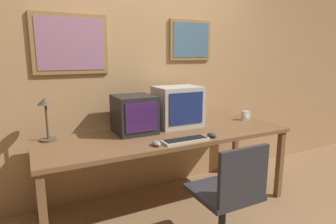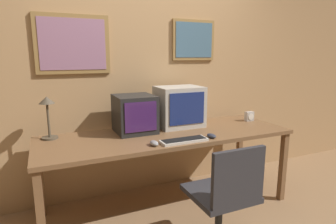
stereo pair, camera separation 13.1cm
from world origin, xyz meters
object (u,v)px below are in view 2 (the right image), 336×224
Objects in this scene: desk_lamp at (47,110)px; office_chair at (224,206)px; mouse_near_keyboard at (211,136)px; keyboard_main at (184,140)px; monitor_right at (179,107)px; desk_clock at (249,116)px; monitor_left at (135,114)px; mouse_far_corner at (154,143)px.

office_chair is (1.13, -1.04, -0.63)m from desk_lamp.
mouse_near_keyboard is 1.45m from desk_lamp.
keyboard_main is 1.21m from desk_lamp.
mouse_near_keyboard is 0.12× the size of office_chair.
monitor_right is 0.85m from desk_clock.
keyboard_main is 3.87× the size of mouse_near_keyboard.
monitor_right reaches higher than desk_lamp.
desk_clock is 1.35m from office_chair.
monitor_right is at bearing 68.13° from keyboard_main.
keyboard_main is 3.99× the size of desk_clock.
monitor_left is 0.76m from desk_lamp.
monitor_right is at bearing 46.51° from mouse_far_corner.
mouse_far_corner is (0.01, -0.47, -0.16)m from monitor_left.
desk_clock is at bearing 27.55° from mouse_near_keyboard.
mouse_far_corner is 0.72m from office_chair.
keyboard_main is 0.47× the size of office_chair.
monitor_right reaches higher than keyboard_main.
desk_lamp is at bearing 175.39° from desk_clock.
mouse_near_keyboard is (0.08, -0.50, -0.19)m from monitor_right.
monitor_right is at bearing 172.56° from desk_clock.
office_chair is at bearing -42.78° from desk_lamp.
desk_lamp is at bearing 144.11° from mouse_far_corner.
desk_lamp is at bearing 151.39° from keyboard_main.
desk_lamp is (-1.32, 0.56, 0.24)m from mouse_near_keyboard.
desk_lamp is at bearing 173.36° from monitor_left.
monitor_right is 4.42× the size of desk_clock.
mouse_near_keyboard is at bearing -81.41° from monitor_right.
monitor_right is 0.52× the size of office_chair.
monitor_left reaches higher than mouse_far_corner.
mouse_near_keyboard is 0.65m from office_chair.
keyboard_main is 0.62m from office_chair.
mouse_near_keyboard is at bearing -152.45° from desk_clock.
desk_lamp reaches higher than mouse_far_corner.
mouse_far_corner is (-0.55, 0.00, 0.00)m from mouse_near_keyboard.
monitor_left is at bearing 176.56° from desk_clock.
mouse_far_corner is at bearing 177.98° from keyboard_main.
mouse_near_keyboard is at bearing -22.98° from desk_lamp.
monitor_left is 0.44× the size of office_chair.
mouse_near_keyboard reaches higher than keyboard_main.
desk_lamp is (-1.24, 0.06, 0.05)m from monitor_right.
monitor_left is at bearing -6.64° from desk_lamp.
monitor_left is 0.58m from keyboard_main.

